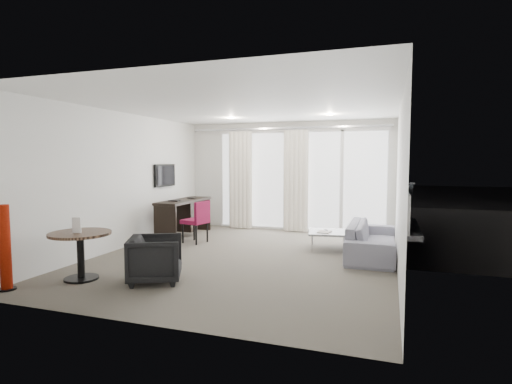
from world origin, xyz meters
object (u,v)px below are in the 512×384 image
(red_lamp, at_px, (5,248))
(rattan_chair_a, at_px, (325,211))
(desk, at_px, (184,218))
(desk_chair, at_px, (195,222))
(tub_armchair, at_px, (156,259))
(coffee_table, at_px, (328,240))
(sofa, at_px, (372,239))
(round_table, at_px, (81,256))
(rattan_chair_b, at_px, (375,210))

(red_lamp, xyz_separation_m, rattan_chair_a, (3.11, 6.64, -0.19))
(desk, distance_m, desk_chair, 0.85)
(desk_chair, relative_size, tub_armchair, 1.22)
(red_lamp, bearing_deg, desk_chair, 74.93)
(coffee_table, bearing_deg, rattan_chair_a, 100.21)
(red_lamp, xyz_separation_m, sofa, (4.44, 3.46, -0.26))
(desk_chair, height_order, sofa, desk_chair)
(desk_chair, distance_m, sofa, 3.50)
(tub_armchair, xyz_separation_m, rattan_chair_a, (1.46, 5.72, 0.05))
(round_table, bearing_deg, desk_chair, 82.85)
(desk, xyz_separation_m, round_table, (0.24, -3.43, -0.06))
(rattan_chair_a, bearing_deg, round_table, -121.82)
(coffee_table, bearing_deg, desk, 174.36)
(red_lamp, xyz_separation_m, tub_armchair, (1.65, 0.93, -0.24))
(coffee_table, distance_m, sofa, 0.88)
(rattan_chair_a, bearing_deg, red_lamp, -123.97)
(red_lamp, bearing_deg, desk, 85.10)
(coffee_table, relative_size, rattan_chair_a, 1.00)
(tub_armchair, bearing_deg, rattan_chair_a, -40.31)
(desk_chair, bearing_deg, coffee_table, 19.22)
(desk_chair, relative_size, rattan_chair_b, 1.11)
(desk, relative_size, tub_armchair, 2.42)
(desk, height_order, desk_chair, desk_chair)
(sofa, bearing_deg, red_lamp, 127.96)
(coffee_table, xyz_separation_m, rattan_chair_a, (-0.51, 2.86, 0.20))
(desk, xyz_separation_m, sofa, (4.08, -0.65, -0.11))
(red_lamp, relative_size, tub_armchair, 1.58)
(desk_chair, height_order, tub_armchair, desk_chair)
(coffee_table, xyz_separation_m, rattan_chair_b, (0.73, 3.23, 0.22))
(round_table, bearing_deg, rattan_chair_b, 59.24)
(desk_chair, xyz_separation_m, rattan_chair_a, (2.17, 3.15, -0.06))
(red_lamp, relative_size, sofa, 0.55)
(desk_chair, relative_size, rattan_chair_a, 1.16)
(round_table, relative_size, rattan_chair_b, 1.09)
(desk_chair, xyz_separation_m, tub_armchair, (0.71, -2.56, -0.11))
(round_table, distance_m, rattan_chair_a, 6.47)
(red_lamp, xyz_separation_m, coffee_table, (3.62, 3.79, -0.39))
(red_lamp, height_order, tub_armchair, red_lamp)
(desk, height_order, rattan_chair_a, desk)
(round_table, distance_m, coffee_table, 4.35)
(rattan_chair_a, bearing_deg, coffee_table, -88.69)
(rattan_chair_b, bearing_deg, desk, -165.79)
(coffee_table, bearing_deg, tub_armchair, -124.65)
(round_table, xyz_separation_m, sofa, (3.85, 2.78, -0.04))
(tub_armchair, bearing_deg, sofa, -73.72)
(tub_armchair, height_order, rattan_chair_b, rattan_chair_b)
(round_table, relative_size, rattan_chair_a, 1.14)
(desk, bearing_deg, rattan_chair_b, 35.98)
(coffee_table, bearing_deg, desk_chair, -173.72)
(coffee_table, distance_m, rattan_chair_b, 3.32)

